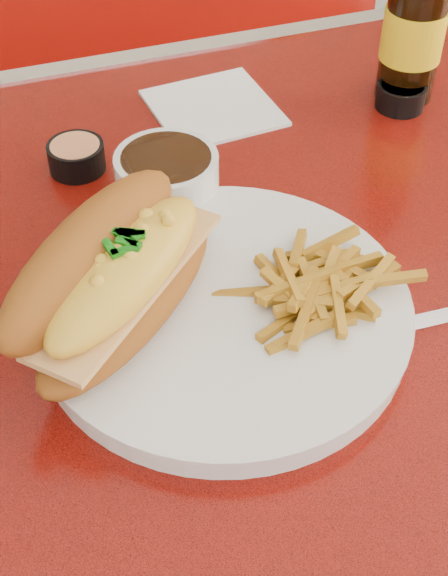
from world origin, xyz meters
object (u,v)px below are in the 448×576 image
object	(u,v)px
beer_bottle	(417,12)
sauce_cup_left	(76,156)
fork	(204,232)
dinner_plate	(224,312)
booth_bench_far	(129,176)
sauce_cup_right	(401,95)
mac_hoagie	(114,275)
gravy_ramekin	(167,179)
diner_table	(292,365)

from	to	relation	value
beer_bottle	sauce_cup_left	bearing A→B (deg)	-177.25
fork	sauce_cup_left	bearing A→B (deg)	14.33
dinner_plate	fork	distance (m)	0.09
dinner_plate	fork	bearing A→B (deg)	82.24
booth_bench_far	sauce_cup_right	distance (m)	0.82
booth_bench_far	mac_hoagie	world-z (taller)	booth_bench_far
gravy_ramekin	sauce_cup_left	distance (m)	0.11
booth_bench_far	sauce_cup_left	bearing A→B (deg)	-105.31
fork	beer_bottle	world-z (taller)	beer_bottle
sauce_cup_right	beer_bottle	bearing A→B (deg)	53.56
booth_bench_far	sauce_cup_right	xyz separation A→B (m)	(0.20, -0.62, 0.50)
dinner_plate	gravy_ramekin	bearing A→B (deg)	89.69
diner_table	dinner_plate	bearing A→B (deg)	-148.59
sauce_cup_right	fork	bearing A→B (deg)	-150.79
diner_table	sauce_cup_right	xyz separation A→B (m)	(0.20, 0.19, 0.18)
beer_bottle	fork	bearing A→B (deg)	-148.99
fork	gravy_ramekin	distance (m)	0.08
mac_hoagie	sauce_cup_right	bearing A→B (deg)	-12.08
booth_bench_far	sauce_cup_left	distance (m)	0.81
gravy_ramekin	beer_bottle	distance (m)	0.34
sauce_cup_right	beer_bottle	size ratio (longest dim) A/B	0.27
dinner_plate	gravy_ramekin	size ratio (longest dim) A/B	3.19
dinner_plate	beer_bottle	distance (m)	0.42
dinner_plate	sauce_cup_left	bearing A→B (deg)	105.69
gravy_ramekin	beer_bottle	xyz separation A→B (m)	(0.31, 0.10, 0.07)
mac_hoagie	gravy_ramekin	bearing A→B (deg)	17.13
fork	sauce_cup_right	size ratio (longest dim) A/B	2.12
diner_table	gravy_ramekin	world-z (taller)	gravy_ramekin
mac_hoagie	sauce_cup_left	distance (m)	0.24
dinner_plate	gravy_ramekin	xyz separation A→B (m)	(0.00, 0.17, 0.02)
booth_bench_far	beer_bottle	world-z (taller)	beer_bottle
gravy_ramekin	beer_bottle	size ratio (longest dim) A/B	0.47
mac_hoagie	sauce_cup_left	size ratio (longest dim) A/B	3.70
mac_hoagie	gravy_ramekin	xyz separation A→B (m)	(0.08, 0.15, -0.03)
dinner_plate	mac_hoagie	distance (m)	0.10
gravy_ramekin	mac_hoagie	bearing A→B (deg)	-119.52
sauce_cup_left	beer_bottle	bearing A→B (deg)	2.75
sauce_cup_right	mac_hoagie	bearing A→B (deg)	-148.72
sauce_cup_left	beer_bottle	world-z (taller)	beer_bottle
dinner_plate	fork	xyz separation A→B (m)	(0.01, 0.09, 0.01)
mac_hoagie	booth_bench_far	bearing A→B (deg)	34.64
mac_hoagie	fork	distance (m)	0.13
sauce_cup_right	beer_bottle	distance (m)	0.09
fork	diner_table	bearing A→B (deg)	-123.36
booth_bench_far	mac_hoagie	bearing A→B (deg)	-102.00
sauce_cup_left	beer_bottle	xyz separation A→B (m)	(0.38, 0.02, 0.08)
diner_table	mac_hoagie	world-z (taller)	mac_hoagie
gravy_ramekin	booth_bench_far	bearing A→B (deg)	82.17
gravy_ramekin	sauce_cup_right	bearing A→B (deg)	15.53
booth_bench_far	sauce_cup_right	size ratio (longest dim) A/B	16.86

